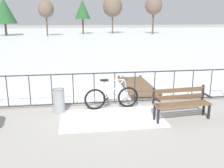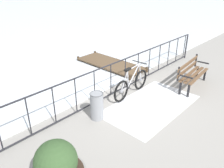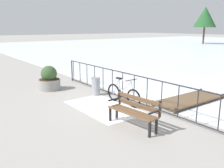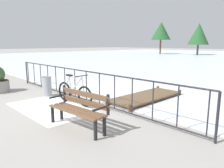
# 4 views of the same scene
# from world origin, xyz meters

# --- Properties ---
(ground_plane) EXTENTS (160.00, 160.00, 0.00)m
(ground_plane) POSITION_xyz_m (0.00, 0.00, 0.00)
(ground_plane) COLOR #9E9991
(snow_patch) EXTENTS (2.90, 1.65, 0.01)m
(snow_patch) POSITION_xyz_m (0.07, -1.20, 0.00)
(snow_patch) COLOR white
(snow_patch) RESTS_ON ground
(railing_fence) EXTENTS (9.06, 0.06, 1.07)m
(railing_fence) POSITION_xyz_m (0.00, 0.00, 0.56)
(railing_fence) COLOR #232328
(railing_fence) RESTS_ON ground
(bicycle_near_railing) EXTENTS (1.71, 0.52, 0.97)m
(bicycle_near_railing) POSITION_xyz_m (0.17, -0.39, 0.37)
(bicycle_near_railing) COLOR black
(bicycle_near_railing) RESTS_ON ground
(park_bench) EXTENTS (1.64, 0.62, 0.89)m
(park_bench) POSITION_xyz_m (1.97, -1.45, 0.51)
(park_bench) COLOR brown
(park_bench) RESTS_ON ground
(trash_bin) EXTENTS (0.35, 0.35, 0.73)m
(trash_bin) POSITION_xyz_m (-1.42, -0.53, 0.37)
(trash_bin) COLOR gray
(trash_bin) RESTS_ON ground
(wooden_dock) EXTENTS (1.10, 2.97, 0.20)m
(wooden_dock) POSITION_xyz_m (1.50, 1.73, 0.12)
(wooden_dock) COLOR brown
(wooden_dock) RESTS_ON ground
(tree_far_west) EXTENTS (3.51, 3.51, 5.42)m
(tree_far_west) POSITION_xyz_m (-10.87, 32.71, 3.59)
(tree_far_west) COLOR brown
(tree_far_west) RESTS_ON ground
(tree_east_mid) EXTENTS (3.58, 3.58, 5.88)m
(tree_east_mid) POSITION_xyz_m (-16.99, 30.42, 4.26)
(tree_east_mid) COLOR brown
(tree_east_mid) RESTS_ON ground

